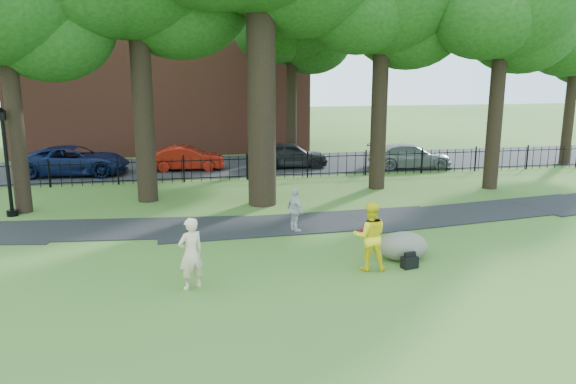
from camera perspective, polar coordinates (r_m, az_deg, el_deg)
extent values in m
plane|color=#375D20|center=(15.80, 1.18, -7.24)|extent=(120.00, 120.00, 0.00)
cube|color=black|center=(19.63, 1.63, -3.24)|extent=(36.07, 3.85, 0.03)
cube|color=black|center=(31.14, -5.07, 2.68)|extent=(80.00, 7.00, 0.02)
cube|color=black|center=(27.05, -4.20, 3.37)|extent=(44.00, 0.04, 0.04)
cube|color=black|center=(27.20, -4.18, 1.63)|extent=(44.00, 0.04, 0.04)
cube|color=brown|center=(38.52, -12.65, 13.31)|extent=(18.00, 8.00, 12.00)
cylinder|color=black|center=(21.74, -2.75, 12.32)|extent=(1.10, 1.10, 10.50)
cylinder|color=black|center=(22.82, -26.09, 7.56)|extent=(0.60, 0.60, 7.70)
ellipsoid|color=#16370F|center=(23.24, -23.02, 15.26)|extent=(4.80, 4.80, 4.08)
cylinder|color=black|center=(23.06, -14.61, 10.22)|extent=(0.80, 0.80, 9.10)
cylinder|color=black|center=(25.09, 9.30, 9.82)|extent=(0.70, 0.70, 8.40)
ellipsoid|color=#16370F|center=(26.45, 12.07, 16.88)|extent=(5.28, 5.28, 4.49)
ellipsoid|color=#16370F|center=(24.14, 7.10, 18.63)|extent=(4.95, 4.95, 4.21)
cylinder|color=black|center=(26.37, 20.43, 8.95)|extent=(0.64, 0.64, 8.05)
ellipsoid|color=#16370F|center=(27.79, 22.64, 15.36)|extent=(4.96, 4.96, 4.22)
ellipsoid|color=#16370F|center=(25.27, 19.32, 17.02)|extent=(4.65, 4.65, 3.95)
imported|color=beige|center=(13.99, -9.84, -6.18)|extent=(0.78, 0.68, 1.81)
imported|color=yellow|center=(15.21, 8.32, -4.45)|extent=(1.02, 0.86, 1.87)
imported|color=#BCBCC2|center=(18.48, 0.74, -1.88)|extent=(0.64, 0.93, 1.47)
ellipsoid|color=#676156|center=(16.38, 11.63, -5.24)|extent=(1.71, 1.50, 0.83)
cylinder|color=black|center=(22.66, -26.60, 2.11)|extent=(0.13, 0.13, 3.51)
cylinder|color=black|center=(22.98, -26.20, -1.91)|extent=(0.39, 0.39, 0.22)
cube|color=black|center=(22.43, -27.09, 6.93)|extent=(0.25, 0.25, 0.33)
cone|color=black|center=(22.41, -27.15, 7.49)|extent=(0.35, 0.35, 0.18)
cube|color=black|center=(15.74, 12.25, -6.99)|extent=(0.48, 0.36, 0.32)
cube|color=maroon|center=(18.48, 7.90, -4.00)|extent=(0.36, 0.24, 0.23)
imported|color=maroon|center=(30.04, -10.23, 3.40)|extent=(3.93, 1.56, 1.27)
imported|color=#0B153B|center=(30.17, -20.88, 2.99)|extent=(5.49, 2.88, 1.47)
imported|color=black|center=(30.34, 0.19, 3.80)|extent=(4.17, 1.84, 1.40)
imported|color=gray|center=(30.91, 12.31, 3.59)|extent=(4.70, 2.43, 1.30)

